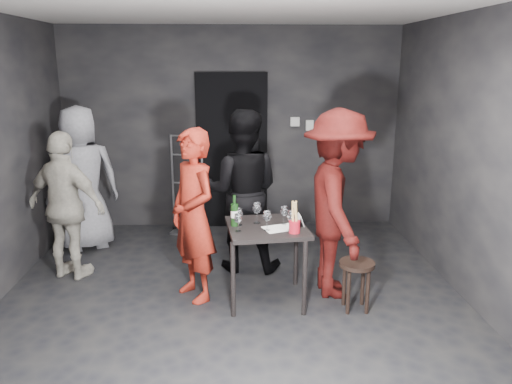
{
  "coord_description": "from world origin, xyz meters",
  "views": [
    {
      "loc": [
        0.03,
        -4.26,
        2.23
      ],
      "look_at": [
        0.23,
        0.25,
        1.05
      ],
      "focal_mm": 35.0,
      "sensor_mm": 36.0,
      "label": 1
    }
  ],
  "objects_px": {
    "hand_truck": "(188,215)",
    "server_red": "(193,207)",
    "bystander_cream": "(66,203)",
    "wine_bottle": "(235,214)",
    "bystander_grey": "(81,167)",
    "woman_black": "(242,177)",
    "breadstick_cup": "(295,218)",
    "stool": "(357,272)",
    "tasting_table": "(267,236)",
    "man_maroon": "(338,185)"
  },
  "relations": [
    {
      "from": "hand_truck",
      "to": "server_red",
      "type": "distance_m",
      "value": 2.08
    },
    {
      "from": "woman_black",
      "to": "bystander_grey",
      "type": "relative_size",
      "value": 1.01
    },
    {
      "from": "woman_black",
      "to": "bystander_cream",
      "type": "relative_size",
      "value": 1.27
    },
    {
      "from": "hand_truck",
      "to": "breadstick_cup",
      "type": "bearing_deg",
      "value": -46.48
    },
    {
      "from": "woman_black",
      "to": "man_maroon",
      "type": "relative_size",
      "value": 0.93
    },
    {
      "from": "stool",
      "to": "bystander_cream",
      "type": "xyz_separation_m",
      "value": [
        -2.85,
        0.86,
        0.45
      ]
    },
    {
      "from": "hand_truck",
      "to": "woman_black",
      "type": "relative_size",
      "value": 0.64
    },
    {
      "from": "bystander_cream",
      "to": "breadstick_cup",
      "type": "distance_m",
      "value": 2.42
    },
    {
      "from": "stool",
      "to": "man_maroon",
      "type": "xyz_separation_m",
      "value": [
        -0.13,
        0.37,
        0.74
      ]
    },
    {
      "from": "hand_truck",
      "to": "server_red",
      "type": "height_order",
      "value": "server_red"
    },
    {
      "from": "tasting_table",
      "to": "woman_black",
      "type": "relative_size",
      "value": 0.36
    },
    {
      "from": "bystander_cream",
      "to": "hand_truck",
      "type": "bearing_deg",
      "value": -105.57
    },
    {
      "from": "man_maroon",
      "to": "server_red",
      "type": "bearing_deg",
      "value": 90.7
    },
    {
      "from": "man_maroon",
      "to": "wine_bottle",
      "type": "bearing_deg",
      "value": 95.91
    },
    {
      "from": "bystander_grey",
      "to": "tasting_table",
      "type": "bearing_deg",
      "value": 121.03
    },
    {
      "from": "hand_truck",
      "to": "server_red",
      "type": "bearing_deg",
      "value": -66.77
    },
    {
      "from": "woman_black",
      "to": "bystander_grey",
      "type": "xyz_separation_m",
      "value": [
        -1.9,
        0.69,
        -0.01
      ]
    },
    {
      "from": "hand_truck",
      "to": "wine_bottle",
      "type": "distance_m",
      "value": 2.22
    },
    {
      "from": "woman_black",
      "to": "man_maroon",
      "type": "distance_m",
      "value": 1.12
    },
    {
      "from": "bystander_grey",
      "to": "woman_black",
      "type": "bearing_deg",
      "value": 136.13
    },
    {
      "from": "hand_truck",
      "to": "bystander_grey",
      "type": "distance_m",
      "value": 1.54
    },
    {
      "from": "wine_bottle",
      "to": "breadstick_cup",
      "type": "xyz_separation_m",
      "value": [
        0.53,
        -0.22,
        0.03
      ]
    },
    {
      "from": "bystander_grey",
      "to": "hand_truck",
      "type": "bearing_deg",
      "value": -178.78
    },
    {
      "from": "stool",
      "to": "wine_bottle",
      "type": "bearing_deg",
      "value": 167.23
    },
    {
      "from": "hand_truck",
      "to": "server_red",
      "type": "xyz_separation_m",
      "value": [
        0.24,
        -1.95,
        0.68
      ]
    },
    {
      "from": "bystander_grey",
      "to": "breadstick_cup",
      "type": "height_order",
      "value": "bystander_grey"
    },
    {
      "from": "woman_black",
      "to": "man_maroon",
      "type": "xyz_separation_m",
      "value": [
        0.9,
        -0.67,
        0.07
      ]
    },
    {
      "from": "bystander_cream",
      "to": "wine_bottle",
      "type": "bearing_deg",
      "value": -176.79
    },
    {
      "from": "hand_truck",
      "to": "bystander_grey",
      "type": "bearing_deg",
      "value": -138.53
    },
    {
      "from": "stool",
      "to": "breadstick_cup",
      "type": "distance_m",
      "value": 0.78
    },
    {
      "from": "server_red",
      "to": "breadstick_cup",
      "type": "relative_size",
      "value": 5.82
    },
    {
      "from": "hand_truck",
      "to": "server_red",
      "type": "relative_size",
      "value": 0.72
    },
    {
      "from": "stool",
      "to": "bystander_grey",
      "type": "relative_size",
      "value": 0.23
    },
    {
      "from": "hand_truck",
      "to": "breadstick_cup",
      "type": "xyz_separation_m",
      "value": [
        1.16,
        -2.25,
        0.66
      ]
    },
    {
      "from": "stool",
      "to": "bystander_grey",
      "type": "xyz_separation_m",
      "value": [
        -2.93,
        1.72,
        0.65
      ]
    },
    {
      "from": "stool",
      "to": "server_red",
      "type": "relative_size",
      "value": 0.26
    },
    {
      "from": "stool",
      "to": "woman_black",
      "type": "height_order",
      "value": "woman_black"
    },
    {
      "from": "server_red",
      "to": "bystander_grey",
      "type": "height_order",
      "value": "bystander_grey"
    },
    {
      "from": "server_red",
      "to": "woman_black",
      "type": "height_order",
      "value": "woman_black"
    },
    {
      "from": "server_red",
      "to": "wine_bottle",
      "type": "distance_m",
      "value": 0.4
    },
    {
      "from": "tasting_table",
      "to": "server_red",
      "type": "distance_m",
      "value": 0.74
    },
    {
      "from": "server_red",
      "to": "tasting_table",
      "type": "bearing_deg",
      "value": 47.19
    },
    {
      "from": "tasting_table",
      "to": "server_red",
      "type": "xyz_separation_m",
      "value": [
        -0.69,
        0.1,
        0.26
      ]
    },
    {
      "from": "woman_black",
      "to": "bystander_grey",
      "type": "height_order",
      "value": "woman_black"
    },
    {
      "from": "man_maroon",
      "to": "breadstick_cup",
      "type": "relative_size",
      "value": 7.06
    },
    {
      "from": "bystander_grey",
      "to": "server_red",
      "type": "bearing_deg",
      "value": 111.93
    },
    {
      "from": "tasting_table",
      "to": "bystander_grey",
      "type": "relative_size",
      "value": 0.37
    },
    {
      "from": "bystander_grey",
      "to": "wine_bottle",
      "type": "height_order",
      "value": "bystander_grey"
    },
    {
      "from": "tasting_table",
      "to": "bystander_grey",
      "type": "height_order",
      "value": "bystander_grey"
    },
    {
      "from": "hand_truck",
      "to": "bystander_cream",
      "type": "height_order",
      "value": "bystander_cream"
    }
  ]
}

